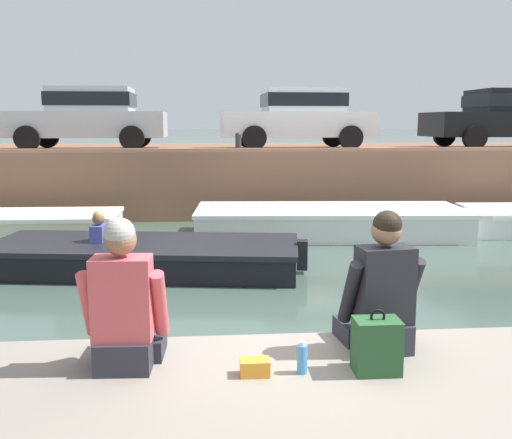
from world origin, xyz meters
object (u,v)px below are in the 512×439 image
Objects in this scene: car_left_inner_silver at (89,116)px; car_right_inner_black at (509,116)px; car_centre_white at (299,116)px; mooring_bollard_mid at (238,141)px; boat_moored_central_white at (343,222)px; person_seated_right at (381,296)px; backpack_on_ledge at (376,346)px; bottle_drink at (302,359)px; person_seated_left at (124,310)px; motorboat_passing at (130,256)px.

car_left_inner_silver is 11.10m from car_right_inner_black.
mooring_bollard_mid is at bearing -137.53° from car_centre_white.
boat_moored_central_white is 4.32m from car_centre_white.
person_seated_right is 0.44m from backpack_on_ledge.
car_right_inner_black is 13.97m from bottle_drink.
person_seated_left reaches higher than backpack_on_ledge.
car_right_inner_black is at bearing 33.72° from motorboat_passing.
car_right_inner_black reaches higher than backpack_on_ledge.
motorboat_passing is 5.75m from person_seated_right.
car_centre_white is at bearing 0.02° from car_left_inner_silver.
bottle_drink is (-7.47, -11.69, -1.62)m from car_right_inner_black.
car_centre_white is 2.33m from mooring_bollard_mid.
car_left_inner_silver is 12.49m from backpack_on_ledge.
person_seated_left is at bearing -82.28° from motorboat_passing.
bottle_drink is (1.10, -0.19, -0.28)m from person_seated_left.
bottle_drink is at bearing -71.71° from motorboat_passing.
car_left_inner_silver is 1.00× the size of car_centre_white.
boat_moored_central_white is at bearing 32.26° from motorboat_passing.
car_centre_white is 4.15× the size of person_seated_left.
mooring_bollard_mid reaches higher than person_seated_right.
car_centre_white reaches higher than boat_moored_central_white.
car_centre_white reaches higher than person_seated_left.
motorboat_passing is 1.46× the size of car_left_inner_silver.
car_centre_white is 11.88m from backpack_on_ledge.
person_seated_left is 2.37× the size of backpack_on_ledge.
car_right_inner_black reaches higher than person_seated_left.
motorboat_passing is at bearing -73.74° from car_left_inner_silver.
motorboat_passing is 6.04× the size of person_seated_left.
bottle_drink is at bearing -9.92° from person_seated_left.
person_seated_left is 1.69m from person_seated_right.
person_seated_left is (2.53, -11.50, -1.34)m from car_left_inner_silver.
car_right_inner_black reaches higher than person_seated_right.
boat_moored_central_white is 1.12× the size of motorboat_passing.
car_centre_white reaches higher than motorboat_passing.
boat_moored_central_white is 31.94× the size of bottle_drink.
mooring_bollard_mid is 0.46× the size of person_seated_left.
mooring_bollard_mid reaches higher than bottle_drink.
mooring_bollard_mid is 1.09× the size of backpack_on_ledge.
car_centre_white is at bearing 95.48° from boat_moored_central_white.
mooring_bollard_mid is 9.87m from person_seated_right.
car_left_inner_silver reaches higher than mooring_bollard_mid.
person_seated_left is (-3.21, -7.78, 0.84)m from boat_moored_central_white.
motorboat_passing is at bearing -146.28° from car_right_inner_black.
car_centre_white is 4.15× the size of person_seated_right.
car_centre_white is at bearing 83.65° from backpack_on_ledge.
motorboat_passing is at bearing 115.07° from person_seated_right.
person_seated_right is (1.69, 0.16, 0.00)m from person_seated_left.
motorboat_passing is 6.00m from backpack_on_ledge.
mooring_bollard_mid is at bearing 132.46° from boat_moored_central_white.
backpack_on_ledge reaches higher than bottle_drink.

